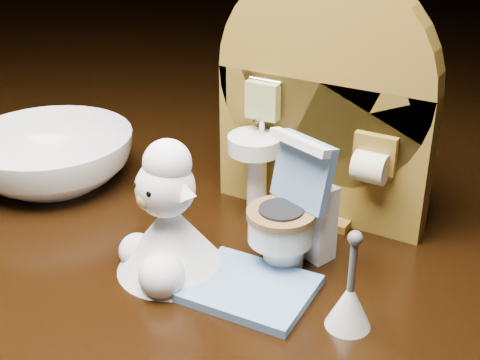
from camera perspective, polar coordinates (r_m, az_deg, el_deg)
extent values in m
cube|color=black|center=(0.40, 2.33, -13.14)|extent=(2.50, 2.50, 0.10)
cube|color=olive|center=(0.40, 6.91, 2.66)|extent=(0.13, 0.02, 0.09)
cylinder|color=olive|center=(0.38, 7.26, 8.55)|extent=(0.13, 0.02, 0.13)
cube|color=olive|center=(0.42, 6.60, -2.44)|extent=(0.05, 0.04, 0.01)
cylinder|color=white|center=(0.40, 1.44, -0.01)|extent=(0.01, 0.01, 0.04)
cylinder|color=white|center=(0.39, 1.27, 3.09)|extent=(0.03, 0.03, 0.01)
cylinder|color=silver|center=(0.39, 1.91, 4.88)|extent=(0.00, 0.00, 0.01)
cube|color=#989E58|center=(0.39, 1.94, 6.79)|extent=(0.02, 0.01, 0.02)
cube|color=olive|center=(0.37, 11.44, 2.23)|extent=(0.02, 0.01, 0.02)
cylinder|color=beige|center=(0.37, 11.05, 1.05)|extent=(0.02, 0.02, 0.02)
cylinder|color=white|center=(0.36, 3.73, -6.08)|extent=(0.02, 0.02, 0.02)
cylinder|color=white|center=(0.35, 3.48, -4.12)|extent=(0.03, 0.03, 0.01)
cylinder|color=brown|center=(0.35, 3.52, -2.90)|extent=(0.04, 0.04, 0.00)
cube|color=white|center=(0.37, 5.97, -3.22)|extent=(0.03, 0.02, 0.04)
cube|color=#648EBE|center=(0.35, 5.41, 0.69)|extent=(0.04, 0.02, 0.04)
cube|color=white|center=(0.34, 5.11, 3.21)|extent=(0.04, 0.02, 0.01)
cylinder|color=olive|center=(0.35, 7.14, 0.15)|extent=(0.01, 0.01, 0.01)
cube|color=#648EBE|center=(0.34, 0.89, -9.26)|extent=(0.06, 0.05, 0.00)
cone|color=white|center=(0.32, 9.30, -10.45)|extent=(0.02, 0.02, 0.02)
cylinder|color=#59595B|center=(0.31, 9.60, -7.23)|extent=(0.00, 0.00, 0.03)
sphere|color=#59595B|center=(0.30, 9.81, -4.91)|extent=(0.01, 0.01, 0.01)
cone|color=white|center=(0.35, -5.89, -4.84)|extent=(0.06, 0.06, 0.04)
sphere|color=white|center=(0.34, -6.69, -8.09)|extent=(0.02, 0.02, 0.02)
sphere|color=white|center=(0.37, -8.77, -6.02)|extent=(0.02, 0.02, 0.02)
sphere|color=white|center=(0.34, -6.40, -0.64)|extent=(0.03, 0.03, 0.03)
sphere|color=#A58A45|center=(0.33, -7.93, -1.65)|extent=(0.01, 0.01, 0.01)
sphere|color=white|center=(0.33, -6.23, 1.43)|extent=(0.02, 0.02, 0.02)
cone|color=white|center=(0.35, -7.45, 0.85)|extent=(0.02, 0.01, 0.01)
cone|color=white|center=(0.33, -4.78, -0.78)|extent=(0.02, 0.01, 0.01)
sphere|color=black|center=(0.33, -8.71, -0.48)|extent=(0.00, 0.00, 0.00)
sphere|color=black|center=(0.33, -7.69, -1.16)|extent=(0.00, 0.00, 0.00)
imported|color=white|center=(0.46, -15.78, 1.82)|extent=(0.12, 0.12, 0.03)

